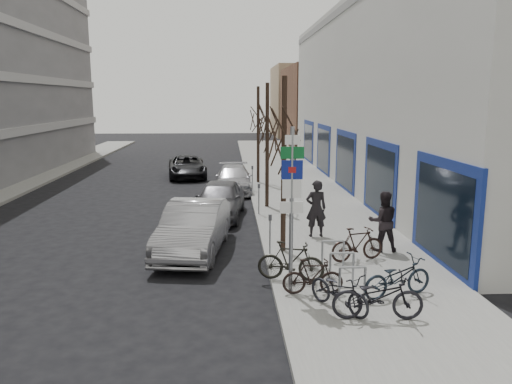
{
  "coord_description": "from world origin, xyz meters",
  "views": [
    {
      "loc": [
        0.91,
        -11.49,
        4.84
      ],
      "look_at": [
        1.76,
        3.59,
        2.0
      ],
      "focal_mm": 35.0,
      "sensor_mm": 36.0,
      "label": 1
    }
  ],
  "objects": [
    {
      "name": "bike_rack",
      "position": [
        3.8,
        0.6,
        0.66
      ],
      "size": [
        0.66,
        2.26,
        0.83
      ],
      "color": "gray",
      "rests_on": "sidewalk_east"
    },
    {
      "name": "meter_back",
      "position": [
        2.15,
        14.0,
        0.92
      ],
      "size": [
        0.1,
        0.08,
        1.27
      ],
      "color": "gray",
      "rests_on": "sidewalk_east"
    },
    {
      "name": "tree_mid",
      "position": [
        2.6,
        10.0,
        4.1
      ],
      "size": [
        1.8,
        1.8,
        5.5
      ],
      "color": "black",
      "rests_on": "ground"
    },
    {
      "name": "meter_front",
      "position": [
        2.15,
        3.0,
        0.92
      ],
      "size": [
        0.1,
        0.08,
        1.27
      ],
      "color": "gray",
      "rests_on": "sidewalk_east"
    },
    {
      "name": "lane_car",
      "position": [
        -1.66,
        19.44,
        0.67
      ],
      "size": [
        2.8,
        5.07,
        1.34
      ],
      "primitive_type": "imported",
      "rotation": [
        0.0,
        0.0,
        0.12
      ],
      "color": "black",
      "rests_on": "ground"
    },
    {
      "name": "bike_far_curb",
      "position": [
        4.08,
        -1.58,
        0.75
      ],
      "size": [
        2.0,
        0.74,
        1.2
      ],
      "primitive_type": "imported",
      "rotation": [
        0.0,
        0.0,
        1.49
      ],
      "color": "black",
      "rests_on": "sidewalk_east"
    },
    {
      "name": "parked_car_front",
      "position": [
        -0.2,
        3.86,
        0.81
      ],
      "size": [
        2.35,
        5.1,
        1.62
      ],
      "primitive_type": "imported",
      "rotation": [
        0.0,
        0.0,
        -0.13
      ],
      "color": "#9A999E",
      "rests_on": "ground"
    },
    {
      "name": "tree_far",
      "position": [
        2.6,
        16.5,
        4.1
      ],
      "size": [
        1.8,
        1.8,
        5.5
      ],
      "color": "black",
      "rests_on": "ground"
    },
    {
      "name": "bike_mid_curb",
      "position": [
        4.92,
        -0.38,
        0.72
      ],
      "size": [
        1.95,
        1.13,
        1.14
      ],
      "primitive_type": "imported",
      "rotation": [
        0.0,
        0.0,
        1.9
      ],
      "color": "black",
      "rests_on": "sidewalk_east"
    },
    {
      "name": "bike_near_left",
      "position": [
        3.37,
        -1.05,
        0.68
      ],
      "size": [
        1.41,
        1.71,
        1.05
      ],
      "primitive_type": "imported",
      "rotation": [
        0.0,
        0.0,
        0.61
      ],
      "color": "black",
      "rests_on": "sidewalk_east"
    },
    {
      "name": "parked_car_back",
      "position": [
        1.18,
        14.38,
        0.67
      ],
      "size": [
        1.93,
        4.66,
        1.35
      ],
      "primitive_type": "imported",
      "rotation": [
        0.0,
        0.0,
        -0.01
      ],
      "color": "#A6A5AA",
      "rests_on": "ground"
    },
    {
      "name": "tan_building_far",
      "position": [
        13.5,
        55.0,
        4.5
      ],
      "size": [
        13.0,
        12.0,
        9.0
      ],
      "primitive_type": "cube",
      "color": "#937A5B",
      "rests_on": "ground"
    },
    {
      "name": "bike_mid_inner",
      "position": [
        2.51,
        0.84,
        0.69
      ],
      "size": [
        1.85,
        0.95,
        1.08
      ],
      "primitive_type": "imported",
      "rotation": [
        0.0,
        0.0,
        1.32
      ],
      "color": "black",
      "rests_on": "sidewalk_east"
    },
    {
      "name": "bike_near_right",
      "position": [
        2.93,
        -0.11,
        0.6
      ],
      "size": [
        1.51,
        0.48,
        0.91
      ],
      "primitive_type": "imported",
      "rotation": [
        0.0,
        0.0,
        1.55
      ],
      "color": "black",
      "rests_on": "sidewalk_east"
    },
    {
      "name": "ground",
      "position": [
        0.0,
        0.0,
        0.0
      ],
      "size": [
        120.0,
        120.0,
        0.0
      ],
      "primitive_type": "plane",
      "color": "black",
      "rests_on": "ground"
    },
    {
      "name": "highway_sign_pole",
      "position": [
        2.4,
        -0.01,
        2.46
      ],
      "size": [
        0.55,
        0.1,
        4.2
      ],
      "color": "gray",
      "rests_on": "ground"
    },
    {
      "name": "meter_mid",
      "position": [
        2.15,
        8.5,
        0.92
      ],
      "size": [
        0.1,
        0.08,
        1.27
      ],
      "color": "gray",
      "rests_on": "sidewalk_east"
    },
    {
      "name": "brick_building_far",
      "position": [
        13.0,
        40.0,
        4.0
      ],
      "size": [
        12.0,
        14.0,
        8.0
      ],
      "primitive_type": "cube",
      "color": "brown",
      "rests_on": "ground"
    },
    {
      "name": "tree_near",
      "position": [
        2.6,
        3.5,
        4.1
      ],
      "size": [
        1.8,
        1.8,
        5.5
      ],
      "color": "black",
      "rests_on": "ground"
    },
    {
      "name": "parked_car_mid",
      "position": [
        0.55,
        8.64,
        0.76
      ],
      "size": [
        2.32,
        4.66,
        1.53
      ],
      "primitive_type": "imported",
      "rotation": [
        0.0,
        0.0,
        -0.12
      ],
      "color": "#4A494E",
      "rests_on": "ground"
    },
    {
      "name": "sidewalk_east",
      "position": [
        4.5,
        10.0,
        0.07
      ],
      "size": [
        5.0,
        70.0,
        0.15
      ],
      "primitive_type": "cube",
      "color": "slate",
      "rests_on": "ground"
    },
    {
      "name": "pedestrian_far",
      "position": [
        5.69,
        3.28,
        1.11
      ],
      "size": [
        0.73,
        0.52,
        1.91
      ],
      "primitive_type": "imported",
      "rotation": [
        0.0,
        0.0,
        3.08
      ],
      "color": "black",
      "rests_on": "sidewalk_east"
    },
    {
      "name": "bike_far_inner",
      "position": [
        4.66,
        2.34,
        0.67
      ],
      "size": [
        1.77,
        0.93,
        1.03
      ],
      "primitive_type": "imported",
      "rotation": [
        0.0,
        0.0,
        1.83
      ],
      "color": "black",
      "rests_on": "sidewalk_east"
    },
    {
      "name": "pedestrian_near",
      "position": [
        3.9,
        5.04,
        1.13
      ],
      "size": [
        0.74,
        0.5,
        1.97
      ],
      "primitive_type": "imported",
      "rotation": [
        0.0,
        0.0,
        3.19
      ],
      "color": "black",
      "rests_on": "sidewalk_east"
    }
  ]
}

